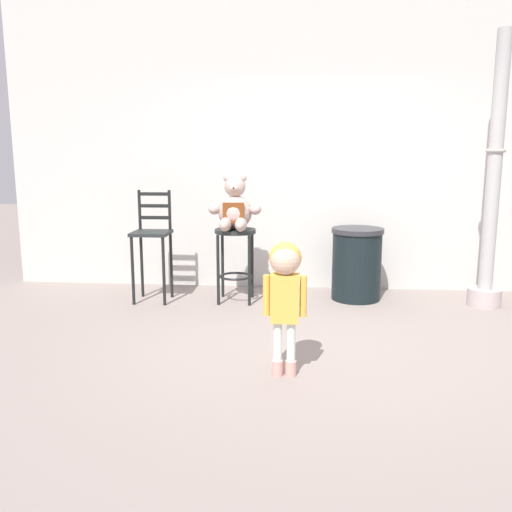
# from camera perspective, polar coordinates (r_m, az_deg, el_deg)

# --- Properties ---
(ground_plane) EXTENTS (24.00, 24.00, 0.00)m
(ground_plane) POSITION_cam_1_polar(r_m,az_deg,el_deg) (4.48, 6.38, -9.73)
(ground_plane) COLOR gray
(building_wall) EXTENTS (7.09, 0.30, 3.69)m
(building_wall) POSITION_cam_1_polar(r_m,az_deg,el_deg) (6.45, 6.20, 13.21)
(building_wall) COLOR beige
(building_wall) RESTS_ON ground_plane
(bar_stool_with_teddy) EXTENTS (0.43, 0.43, 0.77)m
(bar_stool_with_teddy) POSITION_cam_1_polar(r_m,az_deg,el_deg) (5.75, -2.16, 0.72)
(bar_stool_with_teddy) COLOR #232728
(bar_stool_with_teddy) RESTS_ON ground_plane
(teddy_bear) EXTENTS (0.55, 0.49, 0.57)m
(teddy_bear) POSITION_cam_1_polar(r_m,az_deg,el_deg) (5.66, -2.22, 4.88)
(teddy_bear) COLOR #B89E93
(teddy_bear) RESTS_ON bar_stool_with_teddy
(child_walking) EXTENTS (0.30, 0.24, 0.96)m
(child_walking) POSITION_cam_1_polar(r_m,az_deg,el_deg) (3.78, 3.04, -2.49)
(child_walking) COLOR #D69A90
(child_walking) RESTS_ON ground_plane
(trash_bin) EXTENTS (0.55, 0.55, 0.77)m
(trash_bin) POSITION_cam_1_polar(r_m,az_deg,el_deg) (5.96, 10.43, -0.79)
(trash_bin) COLOR black
(trash_bin) RESTS_ON ground_plane
(lamppost) EXTENTS (0.34, 0.34, 2.72)m
(lamppost) POSITION_cam_1_polar(r_m,az_deg,el_deg) (5.99, 23.33, 5.16)
(lamppost) COLOR #B5A6A3
(lamppost) RESTS_ON ground_plane
(bar_chair_empty) EXTENTS (0.38, 0.38, 1.17)m
(bar_chair_empty) POSITION_cam_1_polar(r_m,az_deg,el_deg) (5.87, -10.76, 1.74)
(bar_chair_empty) COLOR #232728
(bar_chair_empty) RESTS_ON ground_plane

